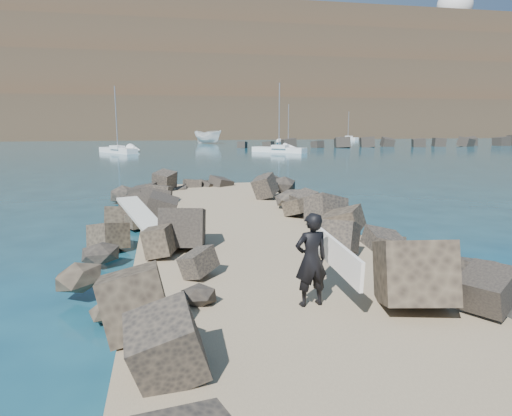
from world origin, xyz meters
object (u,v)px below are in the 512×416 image
(surfer_with_board, at_px, (315,259))
(boat_imported, at_px, (208,137))
(sailboat_f, at_px, (348,139))
(surfboard_resting, at_px, (140,217))
(radome, at_px, (454,11))

(surfer_with_board, bearing_deg, boat_imported, 85.74)
(boat_imported, xyz_separation_m, sailboat_f, (32.06, 10.99, -0.90))
(sailboat_f, bearing_deg, surfer_with_board, -113.06)
(surfboard_resting, bearing_deg, surfer_with_board, -82.72)
(surfboard_resting, relative_size, surfer_with_board, 1.25)
(surfboard_resting, distance_m, surfer_with_board, 6.72)
(boat_imported, relative_size, surfer_with_board, 3.26)
(sailboat_f, bearing_deg, surfboard_resting, -116.28)
(radome, distance_m, sailboat_f, 97.41)
(boat_imported, xyz_separation_m, surfer_with_board, (-5.81, -77.97, 0.16))
(radome, relative_size, sailboat_f, 3.04)
(boat_imported, relative_size, radome, 0.33)
(radome, bearing_deg, boat_imported, -143.61)
(surfboard_resting, distance_m, boat_imported, 72.59)
(surfer_with_board, bearing_deg, surfboard_resting, 117.73)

